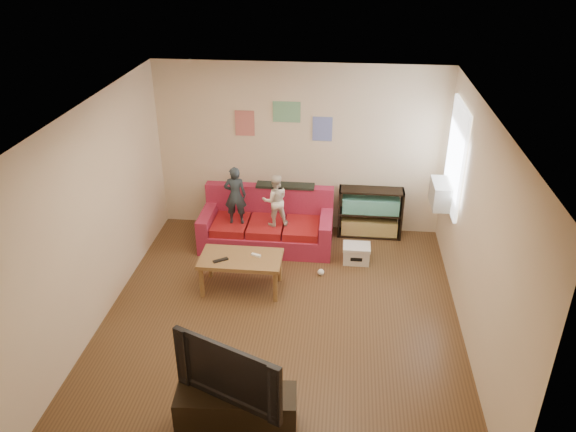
# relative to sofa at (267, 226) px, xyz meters

# --- Properties ---
(room_shell) EXTENTS (4.52, 5.02, 2.72)m
(room_shell) POSITION_rel_sofa_xyz_m (0.44, -1.88, 1.05)
(room_shell) COLOR brown
(room_shell) RESTS_ON ground
(sofa) EXTENTS (2.02, 0.93, 0.89)m
(sofa) POSITION_rel_sofa_xyz_m (0.00, 0.00, 0.00)
(sofa) COLOR #A82240
(sofa) RESTS_ON ground
(child_a) EXTENTS (0.35, 0.25, 0.91)m
(child_a) POSITION_rel_sofa_xyz_m (-0.45, -0.17, 0.58)
(child_a) COLOR #252E35
(child_a) RESTS_ON sofa
(child_b) EXTENTS (0.47, 0.41, 0.81)m
(child_b) POSITION_rel_sofa_xyz_m (0.15, -0.17, 0.53)
(child_b) COLOR silver
(child_b) RESTS_ON sofa
(coffee_table) EXTENTS (1.10, 0.61, 0.50)m
(coffee_table) POSITION_rel_sofa_xyz_m (-0.18, -1.28, 0.13)
(coffee_table) COLOR olive
(coffee_table) RESTS_ON ground
(remote) EXTENTS (0.20, 0.16, 0.02)m
(remote) POSITION_rel_sofa_xyz_m (-0.43, -1.40, 0.21)
(remote) COLOR black
(remote) RESTS_ON coffee_table
(game_controller) EXTENTS (0.14, 0.09, 0.03)m
(game_controller) POSITION_rel_sofa_xyz_m (0.02, -1.23, 0.21)
(game_controller) COLOR white
(game_controller) RESTS_ON coffee_table
(bookshelf) EXTENTS (1.01, 0.30, 0.81)m
(bookshelf) POSITION_rel_sofa_xyz_m (1.59, 0.42, 0.06)
(bookshelf) COLOR black
(bookshelf) RESTS_ON ground
(window) EXTENTS (0.04, 1.08, 1.48)m
(window) POSITION_rel_sofa_xyz_m (2.66, -0.23, 1.34)
(window) COLOR white
(window) RESTS_ON room_shell
(ac_unit) EXTENTS (0.28, 0.55, 0.35)m
(ac_unit) POSITION_rel_sofa_xyz_m (2.54, -0.23, 0.78)
(ac_unit) COLOR #B7B2A3
(ac_unit) RESTS_ON window
(artwork_left) EXTENTS (0.30, 0.01, 0.40)m
(artwork_left) POSITION_rel_sofa_xyz_m (-0.41, 0.61, 1.45)
(artwork_left) COLOR #D87266
(artwork_left) RESTS_ON room_shell
(artwork_center) EXTENTS (0.42, 0.01, 0.32)m
(artwork_center) POSITION_rel_sofa_xyz_m (0.24, 0.61, 1.65)
(artwork_center) COLOR #72B27F
(artwork_center) RESTS_ON room_shell
(artwork_right) EXTENTS (0.30, 0.01, 0.38)m
(artwork_right) POSITION_rel_sofa_xyz_m (0.79, 0.61, 1.40)
(artwork_right) COLOR #727FCC
(artwork_right) RESTS_ON room_shell
(file_box) EXTENTS (0.40, 0.31, 0.28)m
(file_box) POSITION_rel_sofa_xyz_m (1.39, -0.43, -0.16)
(file_box) COLOR white
(file_box) RESTS_ON ground
(tv_stand) EXTENTS (1.20, 0.47, 0.44)m
(tv_stand) POSITION_rel_sofa_xyz_m (0.20, -3.68, -0.08)
(tv_stand) COLOR black
(tv_stand) RESTS_ON ground
(television) EXTENTS (1.13, 0.61, 0.67)m
(television) POSITION_rel_sofa_xyz_m (0.20, -3.68, 0.48)
(television) COLOR black
(television) RESTS_ON tv_stand
(tissue) EXTENTS (0.12, 0.12, 0.10)m
(tissue) POSITION_rel_sofa_xyz_m (0.89, -0.85, -0.25)
(tissue) COLOR white
(tissue) RESTS_ON ground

